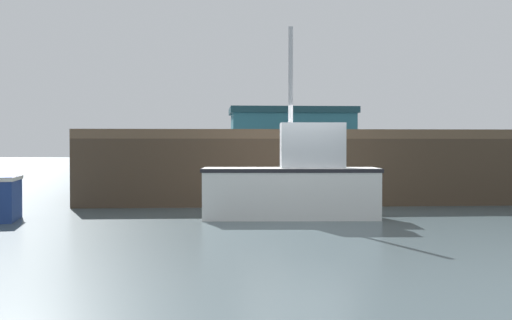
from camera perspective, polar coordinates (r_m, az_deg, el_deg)
ground at (r=14.45m, az=3.56°, el=-5.35°), size 120.00×160.00×0.10m
pier at (r=20.21m, az=5.33°, el=1.49°), size 13.74×7.09×2.04m
fishing_boat_near_right at (r=14.51m, az=3.33°, el=-2.03°), size 3.96×1.35×4.22m
warehouse at (r=52.91m, az=3.08°, el=2.03°), size 9.91×5.79×4.65m
mooring_buoy_foreground at (r=15.15m, az=0.08°, el=-3.75°), size 0.54×0.54×0.65m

